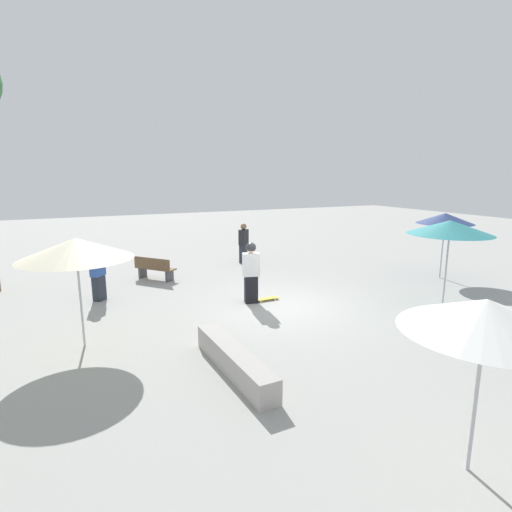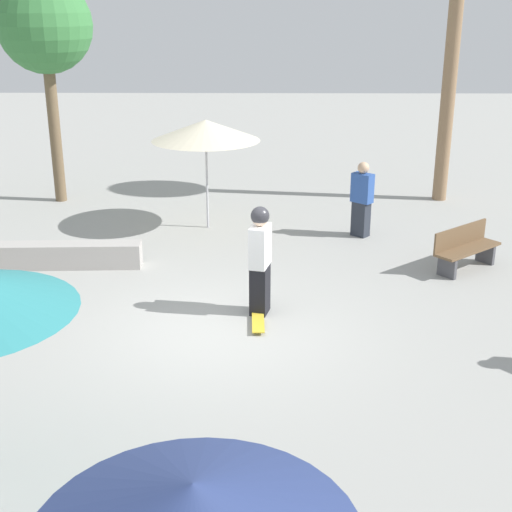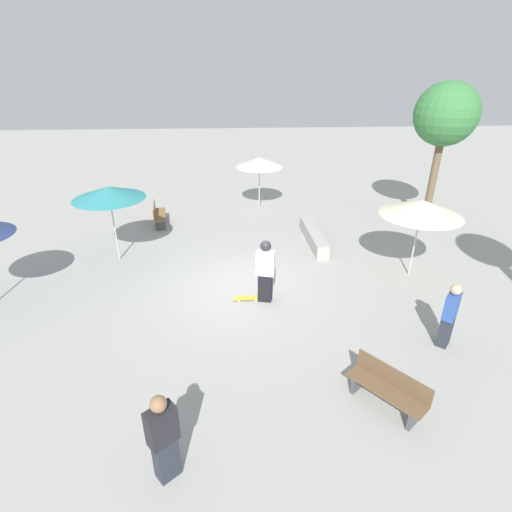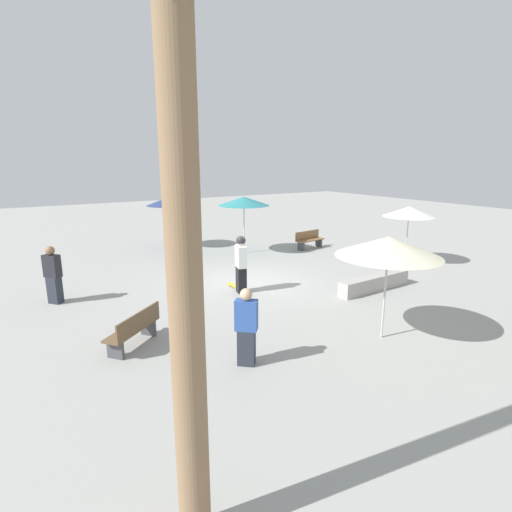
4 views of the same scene
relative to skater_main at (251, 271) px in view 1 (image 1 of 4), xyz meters
name	(u,v)px [view 1 (image 1 of 4)]	position (x,y,z in m)	size (l,w,h in m)	color
ground_plane	(281,307)	(-0.64, 0.74, -1.00)	(60.00, 60.00, 0.00)	#9E9E99
skater_main	(251,271)	(0.00, 0.00, 0.00)	(0.55, 0.39, 1.86)	black
skateboard	(267,299)	(-0.51, 0.03, -0.95)	(0.80, 0.22, 0.07)	gold
concrete_ledge	(234,361)	(2.12, 3.84, -0.76)	(0.57, 2.96, 0.49)	#A8A39E
bench_far	(155,268)	(2.11, -4.00, -0.58)	(1.36, 1.51, 0.85)	#47474C
shade_umbrella_cream	(76,249)	(4.74, 1.24, 1.25)	(2.43, 2.43, 2.49)	#B7B7BC
shade_umbrella_navy	(445,218)	(-7.70, 0.33, 1.25)	(2.03, 2.03, 2.45)	#B7B7BC
shade_umbrella_teal	(450,227)	(-4.83, 2.88, 1.38)	(2.31, 2.31, 2.58)	#B7B7BC
shade_umbrella_white	(486,315)	(0.32, 7.63, 1.15)	(2.06, 2.06, 2.36)	#B7B7BC
bystander_watching	(244,243)	(-2.04, -5.26, -0.13)	(0.54, 0.51, 1.75)	#282D38
bystander_far	(98,274)	(4.16, -2.22, -0.17)	(0.49, 0.51, 1.68)	#282D38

